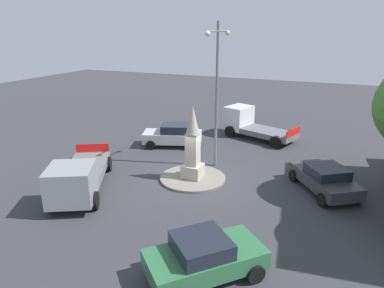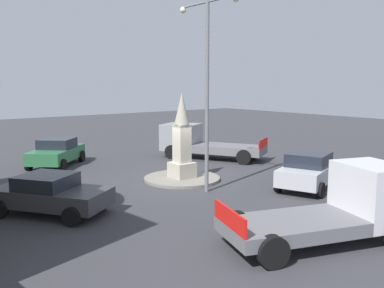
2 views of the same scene
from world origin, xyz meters
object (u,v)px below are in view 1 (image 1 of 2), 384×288
at_px(monument, 193,147).
at_px(truck_white_passing, 250,124).
at_px(truck_grey_far_side, 78,178).
at_px(car_green_parked_left, 204,257).
at_px(streetlamp, 217,83).
at_px(car_dark_grey_near_island, 325,178).
at_px(car_silver_waiting, 173,135).

xyz_separation_m(monument, truck_white_passing, (-8.89, 0.89, -0.86)).
bearing_deg(truck_grey_far_side, car_green_parked_left, 69.01).
xyz_separation_m(streetlamp, car_green_parked_left, (9.34, 2.94, -4.17)).
distance_m(car_dark_grey_near_island, truck_white_passing, 9.58).
xyz_separation_m(car_silver_waiting, truck_grey_far_side, (8.64, -0.88, 0.18)).
distance_m(streetlamp, truck_white_passing, 7.64).
relative_size(car_silver_waiting, car_dark_grey_near_island, 1.00).
bearing_deg(monument, streetlamp, 168.79).
height_order(monument, car_silver_waiting, monument).
xyz_separation_m(car_silver_waiting, truck_white_passing, (-4.28, 4.34, 0.22)).
bearing_deg(truck_grey_far_side, car_silver_waiting, 174.17).
bearing_deg(truck_grey_far_side, truck_white_passing, 157.98).
xyz_separation_m(car_green_parked_left, car_silver_waiting, (-11.61, -6.86, 0.03)).
xyz_separation_m(monument, car_dark_grey_near_island, (-1.24, 6.66, -1.15)).
height_order(car_green_parked_left, truck_grey_far_side, truck_grey_far_side).
relative_size(car_dark_grey_near_island, truck_white_passing, 0.76).
bearing_deg(streetlamp, car_silver_waiting, -120.07).
bearing_deg(truck_white_passing, streetlamp, -3.73).
relative_size(monument, car_dark_grey_near_island, 0.91).
distance_m(monument, car_silver_waiting, 5.86).
bearing_deg(streetlamp, car_dark_grey_near_island, 79.83).
bearing_deg(car_dark_grey_near_island, truck_white_passing, -143.01).
relative_size(car_green_parked_left, car_dark_grey_near_island, 0.94).
bearing_deg(truck_white_passing, car_silver_waiting, -45.44).
distance_m(streetlamp, truck_grey_far_side, 8.91).
height_order(car_dark_grey_near_island, truck_white_passing, truck_white_passing).
height_order(streetlamp, truck_grey_far_side, streetlamp).
relative_size(truck_grey_far_side, truck_white_passing, 1.12).
xyz_separation_m(monument, car_green_parked_left, (7.00, 3.41, -1.11)).
relative_size(streetlamp, car_silver_waiting, 1.89).
bearing_deg(monument, car_dark_grey_near_island, 100.52).
distance_m(streetlamp, car_green_parked_left, 10.65).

